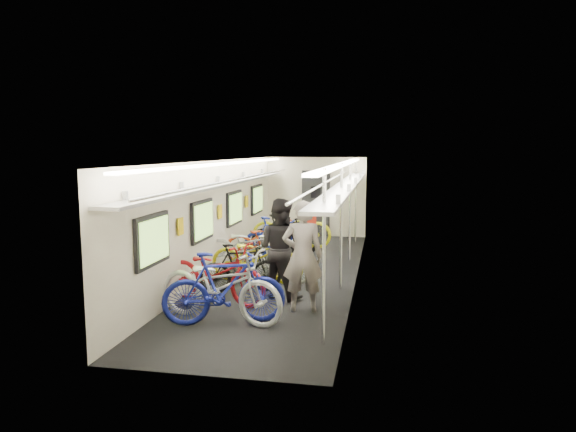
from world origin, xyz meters
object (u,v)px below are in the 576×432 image
at_px(passenger_near, 303,256).
at_px(passenger_mid, 280,248).
at_px(bicycle_0, 220,285).
at_px(bicycle_1, 224,288).
at_px(backpack, 308,225).

relative_size(passenger_near, passenger_mid, 1.02).
bearing_deg(passenger_near, bicycle_0, 22.48).
bearing_deg(passenger_mid, bicycle_1, 90.13).
xyz_separation_m(passenger_mid, backpack, (0.45, 0.30, 0.39)).
bearing_deg(backpack, bicycle_1, -139.12).
xyz_separation_m(passenger_near, passenger_mid, (-0.51, 0.68, -0.02)).
bearing_deg(passenger_near, passenger_mid, -62.37).
distance_m(passenger_near, backpack, 1.05).
height_order(bicycle_1, backpack, backpack).
height_order(bicycle_1, passenger_near, passenger_near).
height_order(passenger_mid, backpack, passenger_mid).
bearing_deg(passenger_mid, bicycle_0, 84.79).
bearing_deg(passenger_near, bicycle_1, 29.51).
bearing_deg(backpack, bicycle_0, -143.53).
xyz_separation_m(bicycle_0, bicycle_1, (0.11, -0.13, -0.01)).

